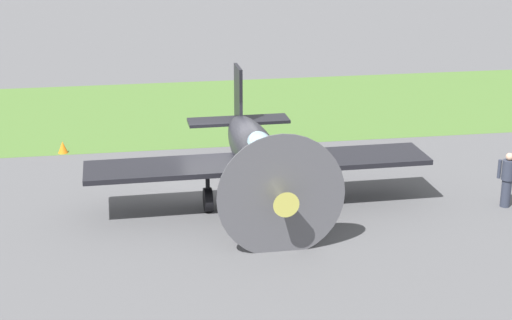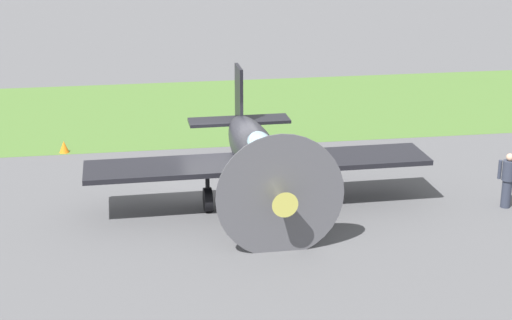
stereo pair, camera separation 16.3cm
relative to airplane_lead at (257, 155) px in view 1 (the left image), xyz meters
name	(u,v)px [view 1 (the left image)]	position (x,y,z in m)	size (l,w,h in m)	color
ground_plane	(222,187)	(0.89, -1.61, -1.57)	(160.00, 160.00, 0.00)	#515154
grass_verge	(194,110)	(0.89, -11.41, -1.57)	(120.00, 11.00, 0.01)	#476B2D
airplane_lead	(257,155)	(0.00, 0.00, 0.00)	(10.48, 8.33, 3.76)	black
ground_crew_chief	(507,179)	(-7.50, 1.53, -0.66)	(0.56, 0.38, 1.73)	#2D3342
runway_marker_cone	(63,147)	(6.23, -6.18, -1.35)	(0.36, 0.36, 0.44)	orange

